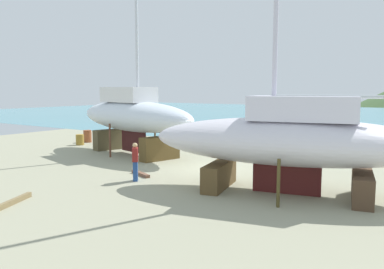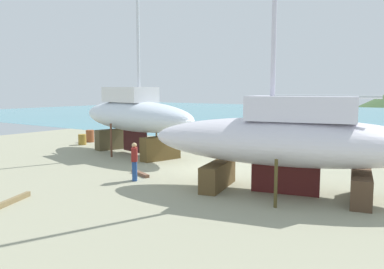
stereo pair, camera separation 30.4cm
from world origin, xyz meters
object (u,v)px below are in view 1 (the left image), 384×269
sailboat_far_slipway (289,140)px  barrel_tipped_left (80,140)px  sailboat_small_center (133,115)px  worker (135,161)px  barrel_rust_far (88,136)px

sailboat_far_slipway → barrel_tipped_left: (-17.48, 4.50, -1.75)m
sailboat_small_center → barrel_tipped_left: (-6.03, 0.84, -2.07)m
sailboat_far_slipway → barrel_tipped_left: 18.13m
barrel_tipped_left → sailboat_small_center: bearing=-7.9°
sailboat_small_center → worker: bearing=-32.4°
sailboat_small_center → barrel_rust_far: sailboat_small_center is taller
sailboat_far_slipway → worker: (-6.37, -1.68, -1.25)m
sailboat_small_center → worker: (5.07, -5.34, -1.57)m
sailboat_small_center → worker: 7.53m
sailboat_far_slipway → worker: sailboat_far_slipway is taller
sailboat_far_slipway → barrel_rust_far: 19.15m
sailboat_far_slipway → sailboat_small_center: (-11.45, 3.66, 0.32)m
sailboat_far_slipway → barrel_tipped_left: bearing=-27.2°
barrel_rust_far → sailboat_far_slipway: bearing=-17.7°
worker → barrel_rust_far: (-11.80, 7.50, -0.42)m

